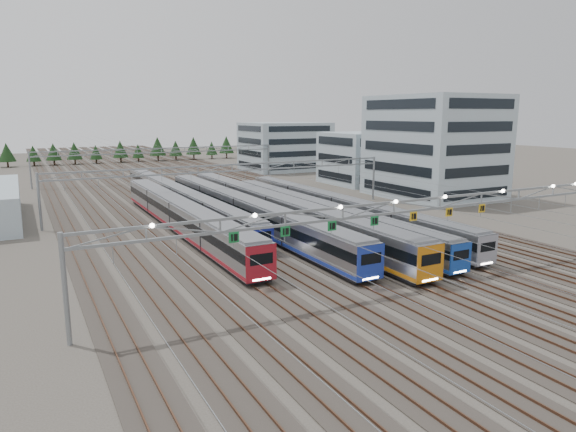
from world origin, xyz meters
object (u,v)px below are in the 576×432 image
depot_bldg_north (285,146)px  train_f (339,208)px  train_a (181,215)px  train_b (178,197)px  train_e (320,213)px  depot_bldg_south (434,147)px  gantry_near (394,210)px  gantry_far (161,154)px  train_c (244,210)px  gantry_mid (232,173)px  train_d (276,209)px  depot_bldg_mid (360,158)px

depot_bldg_north → train_f: bearing=-111.1°
train_a → train_f: train_a is taller
train_a → train_b: train_a is taller
train_e → train_f: (4.50, 1.98, 0.06)m
depot_bldg_south → gantry_near: bearing=-136.8°
gantry_far → train_b: bearing=-100.2°
train_c → gantry_mid: gantry_mid is taller
train_c → train_e: size_ratio=1.15×
train_d → gantry_near: gantry_near is taller
train_f → depot_bldg_north: depot_bldg_north is taller
train_a → gantry_far: size_ratio=0.93×
gantry_far → depot_bldg_mid: (39.17, -25.20, -0.59)m
train_f → gantry_far: gantry_far is taller
train_e → gantry_far: bearing=96.3°
train_b → gantry_mid: 11.05m
gantry_far → depot_bldg_north: bearing=13.8°
train_e → gantry_far: gantry_far is taller
gantry_near → gantry_far: bearing=90.0°
train_c → depot_bldg_south: size_ratio=2.73×
train_d → train_a: bearing=173.1°
train_a → depot_bldg_north: size_ratio=2.37×
train_c → depot_bldg_mid: bearing=35.6°
train_c → gantry_far: (2.25, 54.82, 4.14)m
train_a → train_d: 13.60m
train_c → depot_bldg_north: bearing=58.2°
train_e → gantry_far: size_ratio=0.93×
train_b → train_c: bearing=-75.5°
gantry_far → depot_bldg_mid: depot_bldg_mid is taller
depot_bldg_south → depot_bldg_north: bearing=92.6°
gantry_near → train_e: bearing=74.3°
train_e → depot_bldg_north: (30.80, 70.26, 4.64)m
train_f → depot_bldg_mid: depot_bldg_mid is taller
gantry_mid → gantry_far: bearing=90.0°
gantry_far → train_f: bearing=-79.2°
train_e → train_a: bearing=159.8°
train_e → gantry_near: 25.55m
train_a → train_e: (18.00, -6.62, -0.25)m
train_b → depot_bldg_north: (44.30, 46.66, 4.64)m
gantry_near → train_f: bearing=66.6°
train_b → train_f: train_f is taller
train_d → train_f: size_ratio=1.16×
train_a → train_c: (9.00, -0.43, -0.03)m
depot_bldg_mid → train_d: bearing=-140.1°
train_b → train_d: size_ratio=1.06×
train_a → train_e: size_ratio=1.00×
gantry_near → depot_bldg_north: depot_bldg_north is taller
train_d → depot_bldg_mid: (36.92, 30.83, 3.49)m
train_c → gantry_mid: (2.25, 9.82, 4.14)m
train_a → gantry_far: 55.70m
train_a → train_f: size_ratio=0.96×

